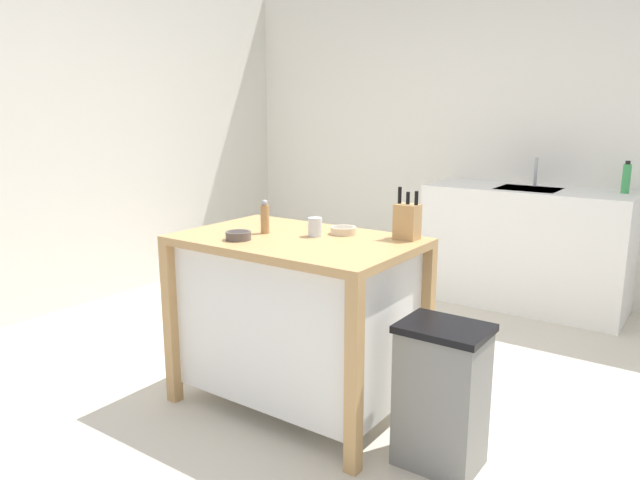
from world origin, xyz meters
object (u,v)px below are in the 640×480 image
(knife_block, at_px, (407,221))
(bowl_ceramic_small, at_px, (343,230))
(bowl_stoneware_deep, at_px, (238,235))
(pepper_grinder, at_px, (265,218))
(trash_bin, at_px, (441,395))
(kitchen_island, at_px, (297,313))
(bottle_hand_soap, at_px, (626,178))
(drinking_cup, at_px, (315,227))
(sink_faucet, at_px, (536,172))

(knife_block, height_order, bowl_ceramic_small, knife_block)
(bowl_stoneware_deep, bearing_deg, knife_block, 36.06)
(bowl_stoneware_deep, xyz_separation_m, pepper_grinder, (0.01, 0.19, 0.06))
(pepper_grinder, xyz_separation_m, trash_bin, (1.01, -0.06, -0.65))
(pepper_grinder, bearing_deg, knife_block, 23.81)
(kitchen_island, xyz_separation_m, bottle_hand_soap, (1.09, 2.39, 0.52))
(pepper_grinder, height_order, trash_bin, pepper_grinder)
(bowl_ceramic_small, xyz_separation_m, bottle_hand_soap, (0.94, 2.20, 0.12))
(kitchen_island, distance_m, pepper_grinder, 0.50)
(bowl_ceramic_small, bearing_deg, bowl_stoneware_deep, -130.51)
(bowl_ceramic_small, height_order, bowl_stoneware_deep, bowl_stoneware_deep)
(drinking_cup, distance_m, pepper_grinder, 0.26)
(kitchen_island, distance_m, trash_bin, 0.84)
(kitchen_island, xyz_separation_m, knife_block, (0.46, 0.27, 0.48))
(knife_block, distance_m, trash_bin, 0.83)
(drinking_cup, height_order, trash_bin, drinking_cup)
(bowl_stoneware_deep, bearing_deg, pepper_grinder, 88.18)
(trash_bin, distance_m, sink_faucet, 2.62)
(trash_bin, bearing_deg, bottle_hand_soap, 83.73)
(drinking_cup, bearing_deg, bowl_ceramic_small, 54.46)
(kitchen_island, relative_size, pepper_grinder, 6.78)
(bowl_ceramic_small, relative_size, pepper_grinder, 0.75)
(kitchen_island, height_order, bottle_hand_soap, bottle_hand_soap)
(bottle_hand_soap, bearing_deg, drinking_cup, -113.96)
(drinking_cup, height_order, sink_faucet, sink_faucet)
(sink_faucet, xyz_separation_m, bottle_hand_soap, (0.63, -0.03, -0.00))
(drinking_cup, xyz_separation_m, sink_faucet, (0.40, 2.35, 0.09))
(pepper_grinder, height_order, bottle_hand_soap, bottle_hand_soap)
(trash_bin, xyz_separation_m, sink_faucet, (-0.36, 2.50, 0.71))
(bowl_stoneware_deep, bearing_deg, kitchen_island, 46.44)
(pepper_grinder, bearing_deg, kitchen_island, 4.21)
(sink_faucet, bearing_deg, trash_bin, -81.82)
(bowl_stoneware_deep, relative_size, bottle_hand_soap, 0.54)
(kitchen_island, bearing_deg, sink_faucet, 79.23)
(knife_block, height_order, drinking_cup, knife_block)
(drinking_cup, bearing_deg, bottle_hand_soap, 66.04)
(kitchen_island, distance_m, bowl_ceramic_small, 0.48)
(kitchen_island, bearing_deg, pepper_grinder, -175.79)
(knife_block, relative_size, bowl_ceramic_small, 1.95)
(trash_bin, height_order, bottle_hand_soap, bottle_hand_soap)
(bowl_stoneware_deep, distance_m, trash_bin, 1.18)
(bowl_ceramic_small, bearing_deg, bottle_hand_soap, 66.77)
(kitchen_island, height_order, bowl_ceramic_small, bowl_ceramic_small)
(bowl_ceramic_small, relative_size, sink_faucet, 0.58)
(knife_block, xyz_separation_m, bowl_stoneware_deep, (-0.65, -0.48, -0.07))
(sink_faucet, bearing_deg, bowl_ceramic_small, -98.02)
(bowl_stoneware_deep, bearing_deg, drinking_cup, 47.50)
(knife_block, bearing_deg, sink_faucet, 89.97)
(bowl_ceramic_small, distance_m, trash_bin, 0.93)
(kitchen_island, height_order, pepper_grinder, pepper_grinder)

